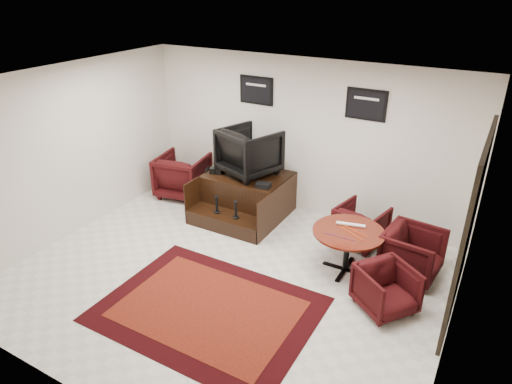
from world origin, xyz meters
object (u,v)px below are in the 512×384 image
table_chair_corner (386,287)px  table_chair_back (361,223)px  shine_chair (249,149)px  meeting_table (348,236)px  armchair_side (183,173)px  table_chair_window (413,251)px  shine_podium (246,197)px

table_chair_corner → table_chair_back: bearing=66.2°
shine_chair → meeting_table: bearing=175.9°
meeting_table → shine_chair: bearing=156.4°
armchair_side → table_chair_corner: size_ratio=1.34×
armchair_side → table_chair_back: size_ratio=1.26×
table_chair_window → table_chair_corner: bearing=179.0°
shine_chair → meeting_table: shine_chair is taller
shine_podium → shine_chair: size_ratio=1.62×
shine_podium → shine_chair: (0.00, 0.15, 0.87)m
table_chair_back → table_chair_window: bearing=165.0°
shine_chair → table_chair_window: size_ratio=1.17×
shine_chair → table_chair_window: bearing=-171.3°
shine_podium → table_chair_window: table_chair_window is taller
meeting_table → table_chair_window: (0.86, 0.38, -0.20)m
armchair_side → table_chair_back: armchair_side is taller
meeting_table → table_chair_back: 0.88m
shine_podium → table_chair_back: 2.16m
shine_chair → armchair_side: size_ratio=1.00×
shine_podium → armchair_side: bearing=176.9°
table_chair_back → table_chair_corner: (0.80, -1.44, -0.02)m
armchair_side → meeting_table: (3.70, -0.90, 0.13)m
shine_podium → table_chair_corner: size_ratio=2.18×
shine_podium → meeting_table: shine_podium is taller
shine_chair → meeting_table: (2.21, -0.97, -0.62)m
shine_podium → table_chair_corner: bearing=-25.4°
shine_chair → table_chair_back: shine_chair is taller
armchair_side → table_chair_back: (3.65, -0.05, -0.09)m
shine_podium → table_chair_corner: 3.27m
meeting_table → table_chair_window: size_ratio=1.30×
meeting_table → table_chair_corner: 0.97m
table_chair_window → shine_chair: bearing=85.3°
shine_podium → armchair_side: armchair_side is taller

